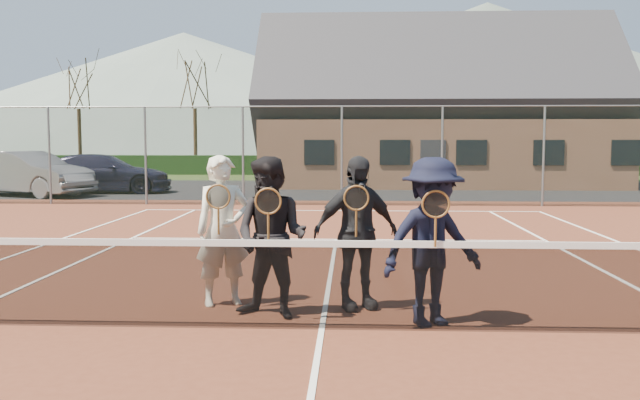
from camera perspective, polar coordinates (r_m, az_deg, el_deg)
The scene contains 21 objects.
ground at distance 27.01m, azimuth 2.05°, elevation 0.84°, with size 220.00×220.00×0.00m, color #2D4318.
court_surface at distance 7.22m, azimuth 0.15°, elevation -10.93°, with size 30.00×30.00×0.02m, color #562819.
tarmac_carpark at distance 27.35m, azimuth -6.36°, elevation 0.88°, with size 40.00×12.00×0.01m, color black.
hedge_row at distance 38.96m, azimuth 2.26°, elevation 2.96°, with size 40.00×1.20×1.10m, color black.
hill_west at distance 105.26m, azimuth -11.34°, elevation 8.81°, with size 110.00×110.00×18.00m, color slate.
hill_centre at distance 104.20m, azimuth 13.81°, elevation 9.91°, with size 120.00×120.00×22.00m, color #506057.
car_a at distance 27.31m, azimuth -25.14°, elevation 1.94°, with size 1.72×4.26×1.45m, color black.
car_b at distance 26.16m, azimuth -23.33°, elevation 2.04°, with size 1.69×4.84×1.60m, color gray.
car_c at distance 26.77m, azimuth -17.78°, elevation 2.13°, with size 2.05×5.03×1.46m, color #181831.
court_markings at distance 7.21m, azimuth 0.15°, elevation -10.82°, with size 11.03×23.83×0.01m.
tennis_net at distance 7.09m, azimuth 0.15°, elevation -6.82°, with size 11.68×0.08×1.10m.
perimeter_fence at distance 20.44m, azimuth 1.85°, elevation 3.76°, with size 30.07×0.07×3.02m.
clubhouse at distance 31.21m, azimuth 9.61°, elevation 8.68°, with size 15.60×8.20×7.70m.
tree_a at distance 43.30m, azimuth -19.73°, elevation 9.83°, with size 3.20×3.20×7.77m.
tree_b at distance 41.18m, azimuth -10.54°, elevation 10.30°, with size 3.20×3.20×7.77m.
tree_c at distance 40.14m, azimuth 5.20°, elevation 10.50°, with size 3.20×3.20×7.77m.
tree_d at distance 41.78m, azimuth 19.26°, elevation 10.02°, with size 3.20×3.20×7.77m.
player_a at distance 8.18m, azimuth -8.17°, elevation -2.55°, with size 0.78×0.66×1.80m.
player_b at distance 7.55m, azimuth -4.11°, elevation -3.16°, with size 1.06×0.94×1.80m.
player_c at distance 7.93m, azimuth 3.05°, elevation -2.75°, with size 1.14×0.82×1.80m.
player_d at distance 7.29m, azimuth 9.42°, elevation -3.51°, with size 1.34×1.09×1.80m.
Camera 1 is at (0.31, -6.93, 2.00)m, focal length 38.00 mm.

